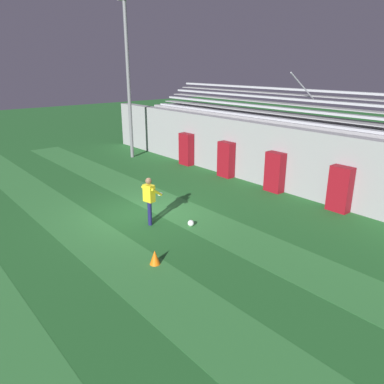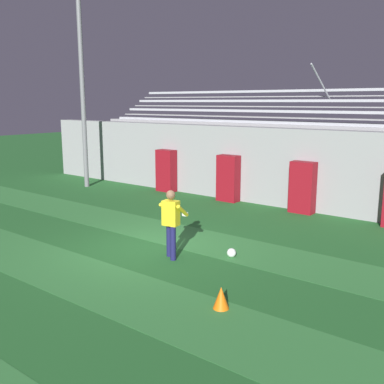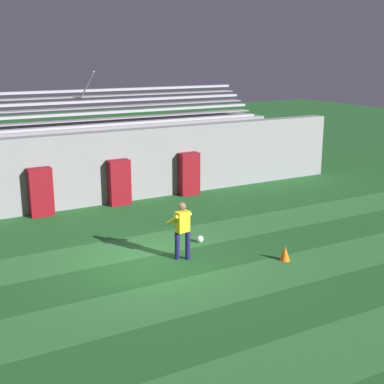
{
  "view_description": "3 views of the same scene",
  "coord_description": "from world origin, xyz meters",
  "views": [
    {
      "loc": [
        11.2,
        -6.9,
        5.3
      ],
      "look_at": [
        1.46,
        1.27,
        0.97
      ],
      "focal_mm": 35.0,
      "sensor_mm": 36.0,
      "label": 1
    },
    {
      "loc": [
        7.68,
        -8.07,
        3.71
      ],
      "look_at": [
        0.93,
        0.6,
        1.5
      ],
      "focal_mm": 42.0,
      "sensor_mm": 36.0,
      "label": 2
    },
    {
      "loc": [
        -5.79,
        -12.79,
        5.7
      ],
      "look_at": [
        1.6,
        0.42,
        1.74
      ],
      "focal_mm": 50.0,
      "sensor_mm": 36.0,
      "label": 3
    }
  ],
  "objects": [
    {
      "name": "ground_plane",
      "position": [
        0.0,
        0.0,
        0.0
      ],
      "size": [
        80.0,
        80.0,
        0.0
      ],
      "primitive_type": "plane",
      "color": "#236028"
    },
    {
      "name": "bleacher_stand",
      "position": [
        0.0,
        8.49,
        1.5
      ],
      "size": [
        18.0,
        3.35,
        5.03
      ],
      "color": "gray",
      "rests_on": "ground"
    },
    {
      "name": "padding_pillar_far_left",
      "position": [
        -4.6,
        5.95,
        0.88
      ],
      "size": [
        0.83,
        0.44,
        1.75
      ],
      "primitive_type": "cube",
      "color": "maroon",
      "rests_on": "ground"
    },
    {
      "name": "floodlight_pole",
      "position": [
        -8.12,
        4.58,
        5.63
      ],
      "size": [
        0.9,
        0.36,
        9.05
      ],
      "color": "slate",
      "rests_on": "ground"
    },
    {
      "name": "soccer_ball",
      "position": [
        2.06,
        0.72,
        0.11
      ],
      "size": [
        0.22,
        0.22,
        0.22
      ],
      "primitive_type": "sphere",
      "color": "white",
      "rests_on": "ground"
    },
    {
      "name": "traffic_cone",
      "position": [
        3.41,
        -1.73,
        0.21
      ],
      "size": [
        0.3,
        0.3,
        0.42
      ],
      "primitive_type": "cone",
      "color": "orange",
      "rests_on": "ground"
    },
    {
      "name": "goalkeeper",
      "position": [
        0.93,
        -0.21,
        0.95
      ],
      "size": [
        0.65,
        0.59,
        1.67
      ],
      "color": "#19194C",
      "rests_on": "ground"
    },
    {
      "name": "back_wall",
      "position": [
        0.0,
        6.5,
        1.4
      ],
      "size": [
        24.0,
        0.6,
        2.8
      ],
      "primitive_type": "cube",
      "color": "gray",
      "rests_on": "ground"
    },
    {
      "name": "padding_pillar_gate_right",
      "position": [
        1.5,
        5.95,
        0.88
      ],
      "size": [
        0.83,
        0.44,
        1.75
      ],
      "primitive_type": "cube",
      "color": "maroon",
      "rests_on": "ground"
    },
    {
      "name": "turf_stripe_mid",
      "position": [
        0.0,
        -2.33,
        0.0
      ],
      "size": [
        28.0,
        1.83,
        0.01
      ],
      "primitive_type": "cube",
      "color": "#337A38",
      "rests_on": "ground"
    },
    {
      "name": "turf_stripe_far",
      "position": [
        0.0,
        1.34,
        0.0
      ],
      "size": [
        28.0,
        1.83,
        0.01
      ],
      "primitive_type": "cube",
      "color": "#337A38",
      "rests_on": "ground"
    },
    {
      "name": "padding_pillar_gate_left",
      "position": [
        -1.5,
        5.95,
        0.88
      ],
      "size": [
        0.83,
        0.44,
        1.75
      ],
      "primitive_type": "cube",
      "color": "maroon",
      "rests_on": "ground"
    }
  ]
}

